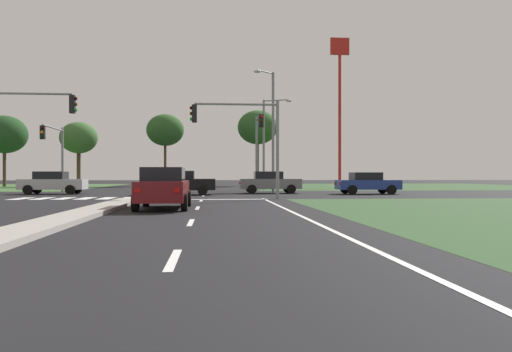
{
  "coord_description": "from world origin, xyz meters",
  "views": [
    {
      "loc": [
        4.1,
        -3.7,
        1.28
      ],
      "look_at": [
        7.58,
        36.86,
        1.23
      ],
      "focal_mm": 35.28,
      "sensor_mm": 36.0,
      "label": 1
    }
  ],
  "objects_px": {
    "car_blue_sixth": "(367,183)",
    "fastfood_pole_sign": "(340,81)",
    "car_black_third": "(180,183)",
    "car_beige_fifth": "(163,179)",
    "traffic_signal_far_left": "(55,146)",
    "car_maroon_near": "(164,188)",
    "traffic_signal_near_left": "(20,123)",
    "pedestrian_at_median": "(165,176)",
    "treeline_third": "(165,130)",
    "street_lamp_third": "(267,138)",
    "treeline_near": "(4,135)",
    "car_silver_second": "(53,183)",
    "traffic_signal_near_right": "(245,130)",
    "street_lamp_second": "(272,125)",
    "treeline_second": "(79,138)",
    "treeline_fourth": "(258,127)",
    "traffic_signal_far_right": "(258,139)"
  },
  "relations": [
    {
      "from": "car_maroon_near",
      "to": "car_beige_fifth",
      "type": "distance_m",
      "value": 46.42
    },
    {
      "from": "street_lamp_third",
      "to": "treeline_second",
      "type": "xyz_separation_m",
      "value": [
        -20.12,
        14.67,
        0.99
      ]
    },
    {
      "from": "fastfood_pole_sign",
      "to": "traffic_signal_near_left",
      "type": "bearing_deg",
      "value": -137.78
    },
    {
      "from": "traffic_signal_near_right",
      "to": "fastfood_pole_sign",
      "type": "xyz_separation_m",
      "value": [
        10.38,
        20.08,
        6.55
      ]
    },
    {
      "from": "car_blue_sixth",
      "to": "fastfood_pole_sign",
      "type": "distance_m",
      "value": 16.71
    },
    {
      "from": "treeline_second",
      "to": "treeline_third",
      "type": "relative_size",
      "value": 0.85
    },
    {
      "from": "car_silver_second",
      "to": "fastfood_pole_sign",
      "type": "relative_size",
      "value": 0.3
    },
    {
      "from": "car_silver_second",
      "to": "traffic_signal_far_left",
      "type": "bearing_deg",
      "value": -165.65
    },
    {
      "from": "traffic_signal_far_left",
      "to": "car_maroon_near",
      "type": "bearing_deg",
      "value": -62.58
    },
    {
      "from": "car_beige_fifth",
      "to": "street_lamp_third",
      "type": "bearing_deg",
      "value": 117.66
    },
    {
      "from": "traffic_signal_near_right",
      "to": "street_lamp_second",
      "type": "relative_size",
      "value": 0.59
    },
    {
      "from": "car_maroon_near",
      "to": "car_silver_second",
      "type": "distance_m",
      "value": 18.34
    },
    {
      "from": "car_silver_second",
      "to": "pedestrian_at_median",
      "type": "height_order",
      "value": "pedestrian_at_median"
    },
    {
      "from": "treeline_near",
      "to": "traffic_signal_near_left",
      "type": "bearing_deg",
      "value": -67.12
    },
    {
      "from": "fastfood_pole_sign",
      "to": "treeline_third",
      "type": "xyz_separation_m",
      "value": [
        -17.83,
        14.12,
        -3.55
      ]
    },
    {
      "from": "car_black_third",
      "to": "treeline_second",
      "type": "bearing_deg",
      "value": -152.98
    },
    {
      "from": "car_blue_sixth",
      "to": "traffic_signal_far_right",
      "type": "distance_m",
      "value": 9.41
    },
    {
      "from": "traffic_signal_near_right",
      "to": "traffic_signal_far_left",
      "type": "bearing_deg",
      "value": 139.86
    },
    {
      "from": "car_silver_second",
      "to": "traffic_signal_near_right",
      "type": "height_order",
      "value": "traffic_signal_near_right"
    },
    {
      "from": "car_blue_sixth",
      "to": "traffic_signal_near_left",
      "type": "relative_size",
      "value": 0.73
    },
    {
      "from": "traffic_signal_near_right",
      "to": "treeline_near",
      "type": "height_order",
      "value": "treeline_near"
    },
    {
      "from": "car_silver_second",
      "to": "car_black_third",
      "type": "bearing_deg",
      "value": 75.77
    },
    {
      "from": "treeline_second",
      "to": "car_maroon_near",
      "type": "bearing_deg",
      "value": -71.22
    },
    {
      "from": "traffic_signal_near_right",
      "to": "car_maroon_near",
      "type": "bearing_deg",
      "value": -115.25
    },
    {
      "from": "car_blue_sixth",
      "to": "pedestrian_at_median",
      "type": "bearing_deg",
      "value": -122.24
    },
    {
      "from": "traffic_signal_far_right",
      "to": "traffic_signal_near_left",
      "type": "relative_size",
      "value": 1.04
    },
    {
      "from": "treeline_near",
      "to": "pedestrian_at_median",
      "type": "bearing_deg",
      "value": -40.28
    },
    {
      "from": "fastfood_pole_sign",
      "to": "treeline_third",
      "type": "height_order",
      "value": "fastfood_pole_sign"
    },
    {
      "from": "car_beige_fifth",
      "to": "pedestrian_at_median",
      "type": "xyz_separation_m",
      "value": [
        2.4,
        -23.01,
        0.4
      ]
    },
    {
      "from": "traffic_signal_far_left",
      "to": "street_lamp_third",
      "type": "height_order",
      "value": "street_lamp_third"
    },
    {
      "from": "car_silver_second",
      "to": "car_beige_fifth",
      "type": "height_order",
      "value": "car_beige_fifth"
    },
    {
      "from": "fastfood_pole_sign",
      "to": "traffic_signal_far_left",
      "type": "bearing_deg",
      "value": -159.75
    },
    {
      "from": "street_lamp_second",
      "to": "fastfood_pole_sign",
      "type": "height_order",
      "value": "fastfood_pole_sign"
    },
    {
      "from": "treeline_second",
      "to": "car_silver_second",
      "type": "bearing_deg",
      "value": -79.42
    },
    {
      "from": "car_beige_fifth",
      "to": "traffic_signal_far_left",
      "type": "height_order",
      "value": "traffic_signal_far_left"
    },
    {
      "from": "car_blue_sixth",
      "to": "street_lamp_third",
      "type": "distance_m",
      "value": 12.91
    },
    {
      "from": "car_blue_sixth",
      "to": "treeline_near",
      "type": "bearing_deg",
      "value": -127.07
    },
    {
      "from": "street_lamp_third",
      "to": "treeline_near",
      "type": "bearing_deg",
      "value": 152.32
    },
    {
      "from": "fastfood_pole_sign",
      "to": "treeline_second",
      "type": "height_order",
      "value": "fastfood_pole_sign"
    },
    {
      "from": "traffic_signal_near_right",
      "to": "treeline_second",
      "type": "bearing_deg",
      "value": 118.07
    },
    {
      "from": "car_black_third",
      "to": "car_beige_fifth",
      "type": "height_order",
      "value": "car_beige_fifth"
    },
    {
      "from": "car_beige_fifth",
      "to": "fastfood_pole_sign",
      "type": "height_order",
      "value": "fastfood_pole_sign"
    },
    {
      "from": "car_maroon_near",
      "to": "car_silver_second",
      "type": "xyz_separation_m",
      "value": [
        -9.06,
        15.95,
        -0.02
      ]
    },
    {
      "from": "car_black_third",
      "to": "treeline_near",
      "type": "height_order",
      "value": "treeline_near"
    },
    {
      "from": "traffic_signal_near_left",
      "to": "fastfood_pole_sign",
      "type": "xyz_separation_m",
      "value": [
        22.13,
        20.08,
        6.29
      ]
    },
    {
      "from": "traffic_signal_far_left",
      "to": "treeline_near",
      "type": "height_order",
      "value": "treeline_near"
    },
    {
      "from": "treeline_fourth",
      "to": "traffic_signal_far_right",
      "type": "bearing_deg",
      "value": -94.98
    },
    {
      "from": "car_black_third",
      "to": "fastfood_pole_sign",
      "type": "relative_size",
      "value": 0.32
    },
    {
      "from": "traffic_signal_far_right",
      "to": "street_lamp_second",
      "type": "xyz_separation_m",
      "value": [
        0.89,
        -1.4,
        0.94
      ]
    },
    {
      "from": "car_black_third",
      "to": "treeline_third",
      "type": "bearing_deg",
      "value": -172.69
    }
  ]
}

